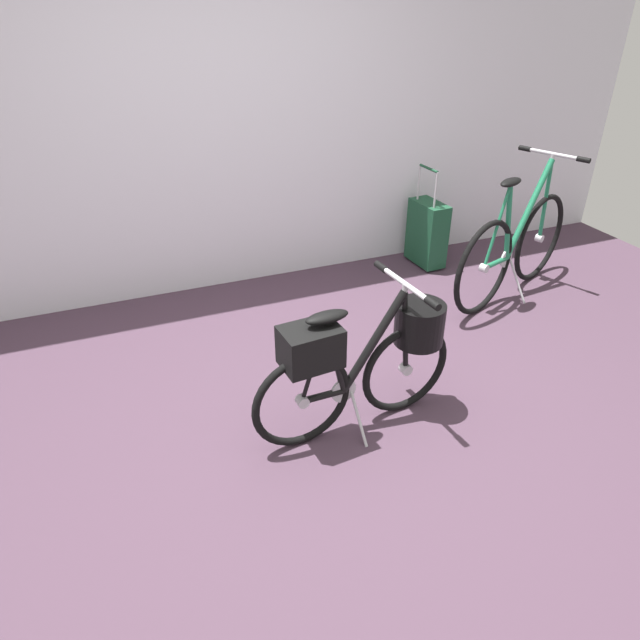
{
  "coord_description": "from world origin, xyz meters",
  "views": [
    {
      "loc": [
        -0.87,
        -2.0,
        2.02
      ],
      "look_at": [
        0.07,
        0.33,
        0.55
      ],
      "focal_mm": 31.73,
      "sensor_mm": 36.0,
      "label": 1
    }
  ],
  "objects": [
    {
      "name": "folding_bike_foreground",
      "position": [
        0.23,
        0.11,
        0.43
      ],
      "size": [
        1.14,
        0.53,
        0.81
      ],
      "color": "black",
      "rests_on": "ground_plane"
    },
    {
      "name": "display_bike_left",
      "position": [
        1.9,
        1.04,
        0.39
      ],
      "size": [
        1.39,
        0.67,
        1.03
      ],
      "color": "black",
      "rests_on": "ground_plane"
    },
    {
      "name": "ground_plane",
      "position": [
        0.0,
        0.0,
        0.0
      ],
      "size": [
        7.16,
        7.16,
        0.0
      ],
      "primitive_type": "plane",
      "color": "#473342"
    },
    {
      "name": "rolling_suitcase",
      "position": [
        1.6,
        1.75,
        0.28
      ],
      "size": [
        0.2,
        0.37,
        0.83
      ],
      "color": "#19472D",
      "rests_on": "ground_plane"
    },
    {
      "name": "back_wall",
      "position": [
        0.0,
        2.07,
        1.4
      ],
      "size": [
        7.16,
        0.1,
        2.8
      ],
      "primitive_type": "cube",
      "color": "silver",
      "rests_on": "ground_plane"
    }
  ]
}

